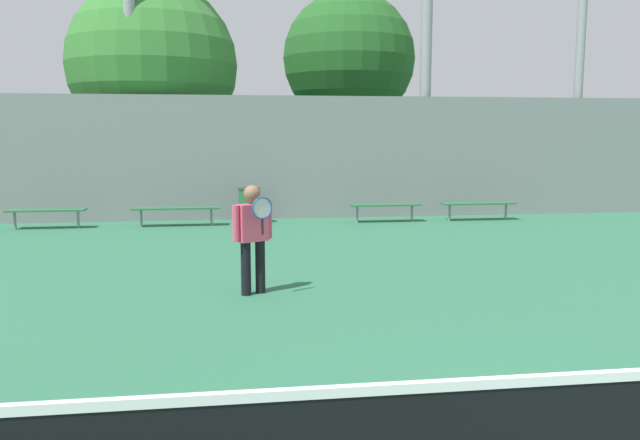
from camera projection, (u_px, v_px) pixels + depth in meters
The scene contains 11 objects.
tennis_player at pixel (253, 232), 8.73m from camera, with size 0.56×0.52×1.55m.
bench_courtside_near at pixel (176, 209), 15.26m from camera, with size 2.11×0.40×0.46m.
bench_courtside_far at pixel (478, 204), 16.30m from camera, with size 1.93×0.40×0.46m.
bench_adjacent_court at pixel (385, 206), 15.96m from camera, with size 1.80×0.40×0.46m.
bench_by_gate at pixel (46, 211), 14.85m from camera, with size 1.80×0.40×0.46m.
light_pole_near_left at pixel (427, 29), 16.87m from camera, with size 0.90×0.60×8.99m.
light_pole_center_back at pixel (582, 25), 17.51m from camera, with size 0.90×0.60×8.95m.
trash_bin at pixel (249, 206), 15.73m from camera, with size 0.55×0.55×0.90m.
back_fence at pixel (328, 158), 16.62m from camera, with size 24.63×0.06×3.24m.
tree_green_tall at pixel (349, 60), 20.28m from camera, with size 4.28×4.28×6.81m.
tree_dark_dense at pixel (153, 66), 17.98m from camera, with size 4.83×4.83×6.63m.
Camera 1 is at (-2.48, -2.73, 2.26)m, focal length 35.00 mm.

